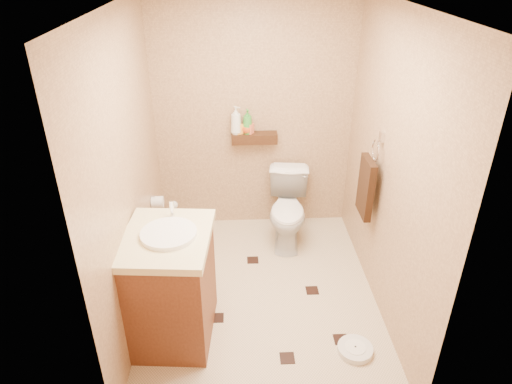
{
  "coord_description": "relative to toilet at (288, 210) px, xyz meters",
  "views": [
    {
      "loc": [
        -0.19,
        -3.12,
        2.74
      ],
      "look_at": [
        -0.03,
        0.25,
        0.9
      ],
      "focal_mm": 32.0,
      "sensor_mm": 36.0,
      "label": 1
    }
  ],
  "objects": [
    {
      "name": "ground",
      "position": [
        -0.33,
        -0.83,
        -0.36
      ],
      "size": [
        2.5,
        2.5,
        0.0
      ],
      "primitive_type": "plane",
      "color": "beige",
      "rests_on": "ground"
    },
    {
      "name": "wall_back",
      "position": [
        -0.33,
        0.42,
        0.84
      ],
      "size": [
        2.0,
        0.04,
        2.4
      ],
      "primitive_type": "cube",
      "color": "tan",
      "rests_on": "ground"
    },
    {
      "name": "wall_front",
      "position": [
        -0.33,
        -2.08,
        0.84
      ],
      "size": [
        2.0,
        0.04,
        2.4
      ],
      "primitive_type": "cube",
      "color": "tan",
      "rests_on": "ground"
    },
    {
      "name": "wall_left",
      "position": [
        -1.33,
        -0.83,
        0.84
      ],
      "size": [
        0.04,
        2.5,
        2.4
      ],
      "primitive_type": "cube",
      "color": "tan",
      "rests_on": "ground"
    },
    {
      "name": "wall_right",
      "position": [
        0.67,
        -0.83,
        0.84
      ],
      "size": [
        0.04,
        2.5,
        2.4
      ],
      "primitive_type": "cube",
      "color": "tan",
      "rests_on": "ground"
    },
    {
      "name": "ceiling",
      "position": [
        -0.33,
        -0.83,
        2.04
      ],
      "size": [
        2.0,
        2.5,
        0.02
      ],
      "primitive_type": "cube",
      "color": "silver",
      "rests_on": "wall_back"
    },
    {
      "name": "wall_shelf",
      "position": [
        -0.33,
        0.34,
        0.66
      ],
      "size": [
        0.46,
        0.14,
        0.1
      ],
      "primitive_type": "cube",
      "color": "#3E2510",
      "rests_on": "wall_back"
    },
    {
      "name": "floor_accents",
      "position": [
        -0.29,
        -0.92,
        -0.36
      ],
      "size": [
        1.32,
        1.38,
        0.01
      ],
      "color": "black",
      "rests_on": "ground"
    },
    {
      "name": "toilet",
      "position": [
        0.0,
        0.0,
        0.0
      ],
      "size": [
        0.48,
        0.76,
        0.73
      ],
      "primitive_type": "imported",
      "rotation": [
        0.0,
        0.0,
        -0.11
      ],
      "color": "white",
      "rests_on": "ground"
    },
    {
      "name": "vanity",
      "position": [
        -1.03,
        -1.24,
        0.11
      ],
      "size": [
        0.68,
        0.8,
        1.07
      ],
      "rotation": [
        0.0,
        0.0,
        -0.08
      ],
      "color": "brown",
      "rests_on": "ground"
    },
    {
      "name": "bathroom_scale",
      "position": [
        0.36,
        -1.52,
        -0.34
      ],
      "size": [
        0.3,
        0.3,
        0.05
      ],
      "rotation": [
        0.0,
        0.0,
        -0.12
      ],
      "color": "silver",
      "rests_on": "ground"
    },
    {
      "name": "toilet_brush",
      "position": [
        -1.15,
        -0.02,
        -0.19
      ],
      "size": [
        0.12,
        0.12,
        0.51
      ],
      "color": "#18605F",
      "rests_on": "ground"
    },
    {
      "name": "towel_ring",
      "position": [
        0.59,
        -0.58,
        0.58
      ],
      "size": [
        0.12,
        0.3,
        0.76
      ],
      "color": "silver",
      "rests_on": "wall_right"
    },
    {
      "name": "toilet_paper",
      "position": [
        -1.27,
        -0.18,
        0.24
      ],
      "size": [
        0.12,
        0.11,
        0.12
      ],
      "color": "silver",
      "rests_on": "wall_left"
    },
    {
      "name": "bottle_a",
      "position": [
        -0.51,
        0.34,
        0.85
      ],
      "size": [
        0.15,
        0.15,
        0.28
      ],
      "primitive_type": "imported",
      "rotation": [
        0.0,
        0.0,
        0.89
      ],
      "color": "silver",
      "rests_on": "wall_shelf"
    },
    {
      "name": "bottle_b",
      "position": [
        -0.48,
        0.34,
        0.78
      ],
      "size": [
        0.09,
        0.09,
        0.15
      ],
      "primitive_type": "imported",
      "rotation": [
        0.0,
        0.0,
        5.21
      ],
      "color": "#F5A833",
      "rests_on": "wall_shelf"
    },
    {
      "name": "bottle_c",
      "position": [
        -0.4,
        0.34,
        0.77
      ],
      "size": [
        0.14,
        0.14,
        0.14
      ],
      "primitive_type": "imported",
      "rotation": [
        0.0,
        0.0,
        5.84
      ],
      "color": "#BA4415",
      "rests_on": "wall_shelf"
    },
    {
      "name": "bottle_d",
      "position": [
        -0.39,
        0.34,
        0.83
      ],
      "size": [
        0.12,
        0.12,
        0.25
      ],
      "primitive_type": "imported",
      "rotation": [
        0.0,
        0.0,
        0.28
      ],
      "color": "green",
      "rests_on": "wall_shelf"
    },
    {
      "name": "bottle_e",
      "position": [
        -0.38,
        0.34,
        0.78
      ],
      "size": [
        0.1,
        0.1,
        0.16
      ],
      "primitive_type": "imported",
      "rotation": [
        0.0,
        0.0,
        5.74
      ],
      "color": "#E2704B",
      "rests_on": "wall_shelf"
    }
  ]
}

